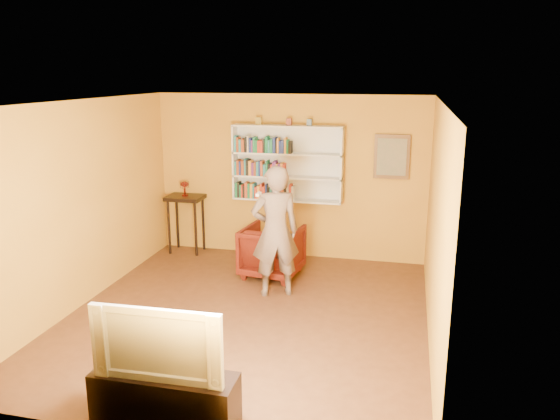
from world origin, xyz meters
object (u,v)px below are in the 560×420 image
object	(u,v)px
ruby_lustre	(185,186)
armchair	(272,251)
console_table	(185,206)
person	(275,231)
bookshelf	(288,163)
tv_cabinet	(165,398)
television	(162,339)

from	to	relation	value
ruby_lustre	armchair	bearing A→B (deg)	-24.17
console_table	person	xyz separation A→B (m)	(1.94, -1.47, 0.10)
ruby_lustre	bookshelf	bearing A→B (deg)	5.18
bookshelf	console_table	size ratio (longest dim) A/B	1.81
person	tv_cabinet	distance (m)	3.12
person	tv_cabinet	size ratio (longest dim) A/B	1.41
console_table	tv_cabinet	world-z (taller)	console_table
bookshelf	ruby_lustre	world-z (taller)	bookshelf
bookshelf	armchair	world-z (taller)	bookshelf
ruby_lustre	tv_cabinet	size ratio (longest dim) A/B	0.19
ruby_lustre	television	world-z (taller)	ruby_lustre
bookshelf	ruby_lustre	distance (m)	1.82
bookshelf	console_table	distance (m)	1.93
bookshelf	tv_cabinet	distance (m)	4.85
bookshelf	person	world-z (taller)	bookshelf
armchair	person	world-z (taller)	person
ruby_lustre	armchair	size ratio (longest dim) A/B	0.29
console_table	person	bearing A→B (deg)	-37.12
person	console_table	bearing A→B (deg)	-60.93
console_table	tv_cabinet	bearing A→B (deg)	-69.55
ruby_lustre	person	distance (m)	2.45
console_table	bookshelf	bearing A→B (deg)	5.18
console_table	television	world-z (taller)	television
armchair	tv_cabinet	world-z (taller)	armchair
tv_cabinet	armchair	bearing A→B (deg)	89.31
person	ruby_lustre	bearing A→B (deg)	-60.93
console_table	armchair	size ratio (longest dim) A/B	1.16
bookshelf	tv_cabinet	size ratio (longest dim) A/B	1.38
ruby_lustre	person	size ratio (longest dim) A/B	0.13
ruby_lustre	television	size ratio (longest dim) A/B	0.21
bookshelf	console_table	xyz separation A→B (m)	(-1.76, -0.16, -0.77)
television	bookshelf	bearing A→B (deg)	87.56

